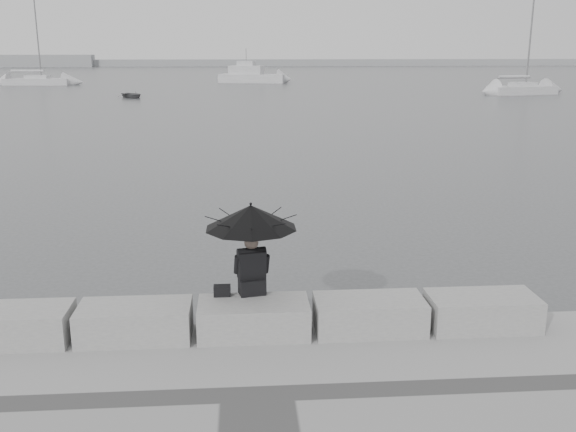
{
  "coord_description": "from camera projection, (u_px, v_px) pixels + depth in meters",
  "views": [
    {
      "loc": [
        -0.14,
        -9.07,
        4.56
      ],
      "look_at": [
        0.76,
        3.0,
        1.37
      ],
      "focal_mm": 40.0,
      "sensor_mm": 36.0,
      "label": 1
    }
  ],
  "objects": [
    {
      "name": "ground",
      "position": [
        254.0,
        351.0,
        9.92
      ],
      "size": [
        360.0,
        360.0,
        0.0
      ],
      "primitive_type": "plane",
      "color": "#414345",
      "rests_on": "ground"
    },
    {
      "name": "stone_block_far_left",
      "position": [
        13.0,
        326.0,
        9.05
      ],
      "size": [
        1.6,
        0.8,
        0.5
      ],
      "primitive_type": "cube",
      "color": "gray",
      "rests_on": "promenade"
    },
    {
      "name": "stone_block_left",
      "position": [
        135.0,
        322.0,
        9.18
      ],
      "size": [
        1.6,
        0.8,
        0.5
      ],
      "primitive_type": "cube",
      "color": "gray",
      "rests_on": "promenade"
    },
    {
      "name": "stone_block_centre",
      "position": [
        254.0,
        318.0,
        9.3
      ],
      "size": [
        1.6,
        0.8,
        0.5
      ],
      "primitive_type": "cube",
      "color": "gray",
      "rests_on": "promenade"
    },
    {
      "name": "stone_block_right",
      "position": [
        369.0,
        315.0,
        9.42
      ],
      "size": [
        1.6,
        0.8,
        0.5
      ],
      "primitive_type": "cube",
      "color": "gray",
      "rests_on": "promenade"
    },
    {
      "name": "stone_block_far_right",
      "position": [
        482.0,
        312.0,
        9.54
      ],
      "size": [
        1.6,
        0.8,
        0.5
      ],
      "primitive_type": "cube",
      "color": "gray",
      "rests_on": "promenade"
    },
    {
      "name": "seated_person",
      "position": [
        251.0,
        226.0,
        9.33
      ],
      "size": [
        1.37,
        1.37,
        1.39
      ],
      "rotation": [
        0.0,
        0.0,
        0.2
      ],
      "color": "black",
      "rests_on": "stone_block_centre"
    },
    {
      "name": "bag",
      "position": [
        222.0,
        291.0,
        9.47
      ],
      "size": [
        0.25,
        0.14,
        0.16
      ],
      "primitive_type": "cube",
      "color": "black",
      "rests_on": "stone_block_centre"
    },
    {
      "name": "distant_landmass",
      "position": [
        206.0,
        62.0,
        158.09
      ],
      "size": [
        180.0,
        8.0,
        2.8
      ],
      "color": "#939598",
      "rests_on": "ground"
    },
    {
      "name": "sailboat_left",
      "position": [
        38.0,
        81.0,
        79.48
      ],
      "size": [
        8.01,
        2.82,
        12.9
      ],
      "rotation": [
        0.0,
        0.0,
        -0.05
      ],
      "color": "silver",
      "rests_on": "ground"
    },
    {
      "name": "sailboat_right",
      "position": [
        522.0,
        89.0,
        63.84
      ],
      "size": [
        7.07,
        3.74,
        12.9
      ],
      "rotation": [
        0.0,
        0.0,
        0.21
      ],
      "color": "silver",
      "rests_on": "ground"
    },
    {
      "name": "motor_cruiser",
      "position": [
        253.0,
        76.0,
        84.73
      ],
      "size": [
        9.17,
        5.23,
        4.5
      ],
      "rotation": [
        0.0,
        0.0,
        -0.3
      ],
      "color": "silver",
      "rests_on": "ground"
    },
    {
      "name": "small_motorboat",
      "position": [
        534.0,
        89.0,
        67.47
      ],
      "size": [
        4.87,
        2.33,
        1.1
      ],
      "rotation": [
        0.0,
        0.0,
        0.16
      ],
      "color": "black",
      "rests_on": "ground"
    },
    {
      "name": "dinghy",
      "position": [
        132.0,
        95.0,
        59.55
      ],
      "size": [
        3.19,
        2.88,
        0.51
      ],
      "primitive_type": "imported",
      "rotation": [
        0.0,
        0.0,
        0.66
      ],
      "color": "slate",
      "rests_on": "ground"
    }
  ]
}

